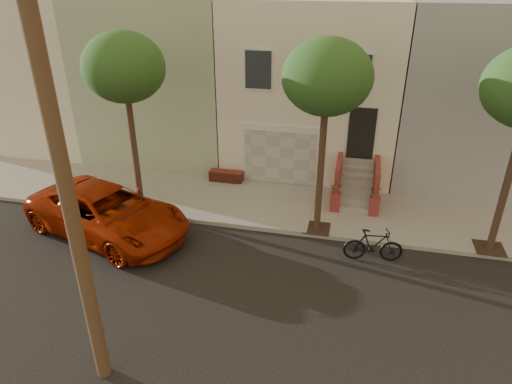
# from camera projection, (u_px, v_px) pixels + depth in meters

# --- Properties ---
(ground) EXTENTS (90.00, 90.00, 0.00)m
(ground) POSITION_uv_depth(u_px,v_px,m) (265.00, 301.00, 12.29)
(ground) COLOR black
(ground) RESTS_ON ground
(sidewalk) EXTENTS (40.00, 3.70, 0.15)m
(sidewalk) POSITION_uv_depth(u_px,v_px,m) (294.00, 207.00, 16.92)
(sidewalk) COLOR gray
(sidewalk) RESTS_ON ground
(house_row) EXTENTS (33.10, 11.70, 7.00)m
(house_row) POSITION_uv_depth(u_px,v_px,m) (316.00, 79.00, 20.43)
(house_row) COLOR beige
(house_row) RESTS_ON sidewalk
(tree_left) EXTENTS (2.70, 2.57, 6.30)m
(tree_left) POSITION_uv_depth(u_px,v_px,m) (124.00, 69.00, 14.45)
(tree_left) COLOR #2D2116
(tree_left) RESTS_ON sidewalk
(tree_mid) EXTENTS (2.70, 2.57, 6.30)m
(tree_mid) POSITION_uv_depth(u_px,v_px,m) (327.00, 78.00, 13.15)
(tree_mid) COLOR #2D2116
(tree_mid) RESTS_ON sidewalk
(pickup_truck) EXTENTS (6.42, 4.42, 1.63)m
(pickup_truck) POSITION_uv_depth(u_px,v_px,m) (107.00, 212.00, 15.05)
(pickup_truck) COLOR #911D03
(pickup_truck) RESTS_ON ground
(motorcycle) EXTENTS (1.87, 0.74, 1.09)m
(motorcycle) POSITION_uv_depth(u_px,v_px,m) (373.00, 245.00, 13.76)
(motorcycle) COLOR black
(motorcycle) RESTS_ON ground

